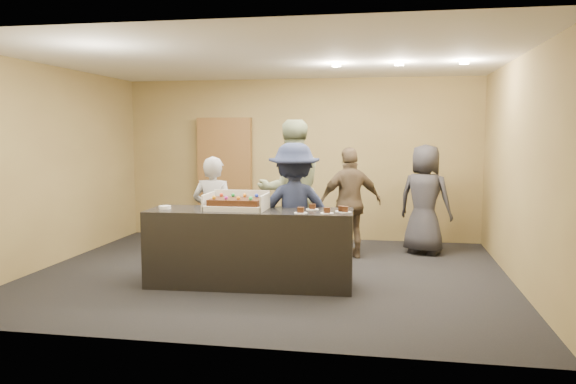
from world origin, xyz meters
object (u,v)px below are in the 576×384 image
Objects in this scene: cake_box at (237,205)px; person_navy_man at (294,211)px; person_brown_extra at (350,203)px; serving_counter at (250,248)px; plate_stack at (165,207)px; storage_cabinet at (225,178)px; person_server_grey at (214,215)px; person_sage_man at (291,190)px; sheet_cake at (236,201)px; person_dark_suit at (425,199)px.

person_navy_man reaches higher than cake_box.
cake_box is at bearing 21.17° from person_navy_man.
serving_counter is at bearing 34.42° from person_brown_extra.
plate_stack is at bearing -177.71° from serving_counter.
person_brown_extra is at bearing -30.30° from storage_cabinet.
storage_cabinet is 3.10m from plate_stack.
person_sage_man reaches higher than person_server_grey.
sheet_cake is at bearing -71.02° from storage_cabinet.
person_brown_extra is 0.98× the size of person_dark_suit.
serving_counter is 1.47× the size of person_dark_suit.
person_navy_man is (0.61, 0.45, -0.16)m from sheet_cake.
plate_stack is at bearing 17.20° from person_brown_extra.
person_navy_man is at bearing 40.32° from person_brown_extra.
person_server_grey is at bearing 23.03° from person_sage_man.
person_sage_man reaches higher than serving_counter.
person_sage_man reaches higher than sheet_cake.
plate_stack is 0.09× the size of person_brown_extra.
cake_box reaches higher than serving_counter.
serving_counter is 3.40× the size of cake_box.
person_navy_man is 1.38m from person_brown_extra.
person_navy_man is at bearing 34.80° from cake_box.
person_dark_suit is (2.13, 2.17, 0.37)m from serving_counter.
cake_box is 0.44× the size of person_brown_extra.
plate_stack is 3.87m from person_dark_suit.
sheet_cake is 0.37× the size of person_dark_suit.
person_sage_man is at bearing 50.52° from plate_stack.
person_server_grey is 3.21m from person_dark_suit.
person_server_grey is (-0.44, 0.47, -0.20)m from cake_box.
serving_counter is 16.59× the size of plate_stack.
person_sage_man is at bearing -47.57° from storage_cabinet.
sheet_cake is 2.09m from person_brown_extra.
plate_stack is (-0.85, -0.09, -0.08)m from sheet_cake.
sheet_cake is 1.49m from person_sage_man.
person_brown_extra reaches higher than plate_stack.
person_server_grey is (0.59, -2.51, -0.28)m from storage_cabinet.
cake_box is 1.17× the size of sheet_cake.
cake_box is 4.87× the size of plate_stack.
cake_box is 2.07m from person_brown_extra.
cake_box is at bearing 167.84° from serving_counter.
plate_stack is (-0.85, -0.12, -0.03)m from cake_box.
person_server_grey is (-0.60, 0.49, 0.30)m from serving_counter.
person_server_grey is 0.90× the size of person_navy_man.
serving_counter is at bearing 55.32° from person_sage_man.
person_brown_extra is at bearing -142.71° from person_server_grey.
person_sage_man is 0.88m from person_brown_extra.
person_sage_man is (1.26, 1.52, 0.07)m from plate_stack.
person_sage_man is at bearing -130.42° from person_server_grey.
plate_stack is at bearing -173.81° from sheet_cake.
storage_cabinet is (-1.19, 3.00, 0.58)m from serving_counter.
storage_cabinet is 1.04× the size of person_sage_man.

